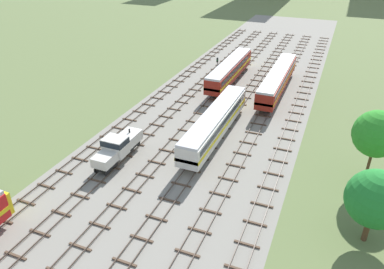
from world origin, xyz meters
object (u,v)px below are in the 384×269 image
(diesel_railcar_centre_left_far, at_px, (230,69))
(signal_post_nearest, at_px, (217,66))
(shunter_loco_left_near, at_px, (118,146))
(diesel_railcar_centre_mid, at_px, (215,122))
(passenger_coach_centre_right_midfar, at_px, (278,79))

(diesel_railcar_centre_left_far, distance_m, signal_post_nearest, 2.40)
(shunter_loco_left_near, height_order, diesel_railcar_centre_mid, diesel_railcar_centre_mid)
(diesel_railcar_centre_mid, xyz_separation_m, signal_post_nearest, (-6.90, 21.03, 0.48))
(diesel_railcar_centre_mid, bearing_deg, diesel_railcar_centre_left_far, 102.07)
(shunter_loco_left_near, distance_m, passenger_coach_centre_right_midfar, 32.75)
(passenger_coach_centre_right_midfar, bearing_deg, diesel_railcar_centre_left_far, 170.22)
(passenger_coach_centre_right_midfar, distance_m, signal_post_nearest, 11.57)
(shunter_loco_left_near, height_order, passenger_coach_centre_right_midfar, passenger_coach_centre_right_midfar)
(diesel_railcar_centre_mid, height_order, passenger_coach_centre_right_midfar, same)
(diesel_railcar_centre_mid, bearing_deg, signal_post_nearest, 108.18)
(signal_post_nearest, bearing_deg, diesel_railcar_centre_left_far, 12.06)
(passenger_coach_centre_right_midfar, bearing_deg, shunter_loco_left_near, -114.94)
(shunter_loco_left_near, bearing_deg, diesel_railcar_centre_mid, 46.67)
(shunter_loco_left_near, relative_size, diesel_railcar_centre_mid, 0.41)
(diesel_railcar_centre_mid, distance_m, passenger_coach_centre_right_midfar, 20.45)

